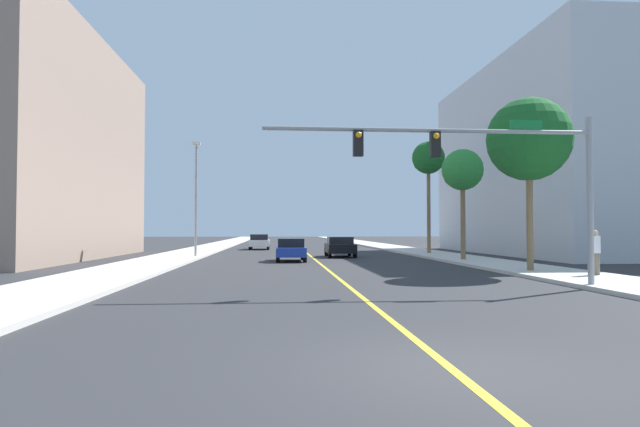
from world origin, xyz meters
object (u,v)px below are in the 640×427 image
Objects in this scene: street_lamp at (196,193)px; palm_far at (428,159)px; palm_near at (529,140)px; palm_mid at (463,171)px; car_white at (259,242)px; pedestrian at (595,252)px; traffic_signal_mast at (485,160)px; car_black at (340,246)px; car_blue at (291,249)px.

street_lamp is 17.82m from palm_far.
palm_mid is at bearing 89.51° from palm_near.
pedestrian is at bearing -66.30° from car_white.
car_white is (-8.52, 35.83, -3.47)m from traffic_signal_mast.
car_black is at bearing -160.48° from palm_far.
car_white is 35.44m from pedestrian.
palm_far is at bearing 87.30° from palm_mid.
car_blue is (6.39, -4.04, -3.75)m from street_lamp.
traffic_signal_mast is at bearing -82.98° from car_black.
palm_far is (4.90, 23.58, 3.15)m from traffic_signal_mast.
palm_near is at bearing -66.85° from car_white.
palm_far reaches higher than traffic_signal_mast.
car_black is 2.36× the size of pedestrian.
palm_mid is at bearing -41.83° from car_black.
palm_far reaches higher than car_blue.
street_lamp is 1.76× the size of car_white.
palm_mid is 9.01m from palm_far.
palm_near is at bearing 10.18° from pedestrian.
car_black is 6.10m from car_blue.
palm_near is 1.99× the size of car_blue.
palm_mid is 25.20m from car_white.
car_white is (-13.43, 12.25, -6.62)m from palm_far.
traffic_signal_mast is 1.63× the size of palm_mid.
palm_far is 19.34m from car_white.
palm_far reaches higher than car_white.
car_black is at bearing -67.51° from car_white.
car_black is at bearing 137.43° from palm_mid.
palm_near is 1.81× the size of car_black.
palm_near reaches higher than pedestrian.
car_blue is (-10.43, 1.35, -4.79)m from palm_mid.
street_lamp is at bearing 139.71° from palm_near.
street_lamp is 1.01× the size of palm_near.
palm_far is (0.42, 8.80, 1.87)m from palm_mid.
pedestrian is (14.39, -32.38, 0.28)m from car_white.
pedestrian is at bearing -42.56° from street_lamp.
street_lamp is at bearing -168.81° from palm_far.
palm_near is at bearing 53.51° from traffic_signal_mast.
street_lamp is 8.44m from car_blue.
palm_near is 8.82m from palm_mid.
street_lamp reaches higher than pedestrian.
palm_mid is 11.56m from car_blue.
street_lamp reaches higher than traffic_signal_mast.
car_blue is (2.58, -19.70, -0.05)m from car_white.
street_lamp is 4.34× the size of pedestrian.
palm_near is 17.68m from palm_far.
palm_near reaches higher than car_black.
car_blue is at bearing 23.11° from pedestrian.
car_black is 19.39m from pedestrian.
pedestrian is (11.82, -12.68, 0.32)m from car_blue.
street_lamp reaches higher than car_blue.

